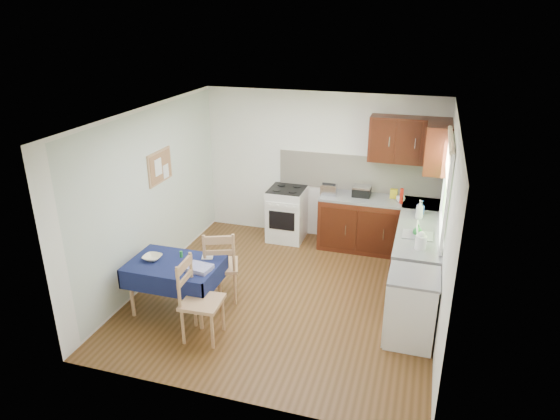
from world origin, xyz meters
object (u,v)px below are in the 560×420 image
(toaster, at_px, (329,190))
(sandwich_press, at_px, (362,191))
(chair_far, at_px, (220,264))
(kettle, at_px, (421,241))
(chair_near, at_px, (198,297))
(dish_rack, at_px, (418,235))
(dining_table, at_px, (175,270))

(toaster, height_order, sandwich_press, toaster)
(chair_far, xyz_separation_m, kettle, (2.53, 0.50, 0.45))
(chair_near, relative_size, dish_rack, 2.61)
(sandwich_press, bearing_deg, toaster, -152.06)
(chair_near, relative_size, sandwich_press, 3.61)
(sandwich_press, bearing_deg, chair_far, -108.17)
(chair_near, bearing_deg, chair_far, 1.83)
(sandwich_press, bearing_deg, dish_rack, -38.34)
(sandwich_press, xyz_separation_m, kettle, (0.99, -1.72, 0.02))
(sandwich_press, relative_size, dish_rack, 0.72)
(dish_rack, xyz_separation_m, kettle, (0.05, -0.38, 0.08))
(chair_far, relative_size, toaster, 4.07)
(chair_near, height_order, toaster, toaster)
(chair_near, relative_size, toaster, 4.00)
(chair_far, bearing_deg, dining_table, 20.09)
(chair_near, bearing_deg, kettle, -64.56)
(chair_far, xyz_separation_m, toaster, (1.02, 2.11, 0.44))
(chair_far, relative_size, dish_rack, 2.65)
(sandwich_press, distance_m, dish_rack, 1.64)
(toaster, relative_size, dish_rack, 0.65)
(kettle, bearing_deg, chair_far, -168.86)
(chair_far, bearing_deg, sandwich_press, -146.05)
(chair_far, bearing_deg, chair_near, 73.83)
(chair_far, bearing_deg, kettle, 169.86)
(dining_table, bearing_deg, toaster, 35.04)
(dish_rack, distance_m, kettle, 0.39)
(kettle, bearing_deg, chair_near, -151.28)
(dining_table, xyz_separation_m, chair_far, (0.46, 0.40, -0.05))
(dining_table, xyz_separation_m, chair_near, (0.53, -0.44, -0.05))
(sandwich_press, relative_size, kettle, 1.19)
(sandwich_press, distance_m, kettle, 1.98)
(chair_near, distance_m, dish_rack, 2.98)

